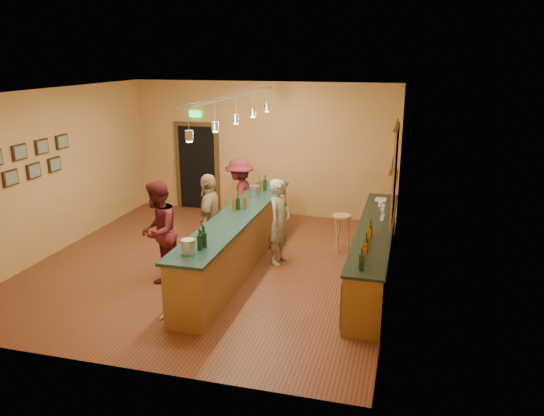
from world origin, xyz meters
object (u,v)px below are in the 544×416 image
(tasting_bar, at_px, (238,236))
(customer_a, at_px, (158,231))
(customer_c, at_px, (240,197))
(customer_b, at_px, (210,220))
(back_counter, at_px, (374,251))
(bar_stool, at_px, (342,222))
(bartender, at_px, (279,222))

(tasting_bar, bearing_deg, customer_a, -143.35)
(customer_c, bearing_deg, customer_b, -2.13)
(customer_a, distance_m, customer_b, 1.07)
(customer_a, distance_m, customer_c, 2.71)
(back_counter, bearing_deg, tasting_bar, -175.77)
(customer_c, height_order, bar_stool, customer_c)
(customer_b, height_order, customer_c, customer_b)
(customer_c, distance_m, bar_stool, 2.33)
(back_counter, height_order, tasting_bar, tasting_bar)
(customer_a, relative_size, bar_stool, 2.34)
(customer_b, xyz_separation_m, customer_c, (0.00, 1.76, -0.03))
(customer_b, bearing_deg, back_counter, 84.71)
(customer_a, bearing_deg, back_counter, 96.12)
(tasting_bar, relative_size, customer_c, 3.02)
(bartender, xyz_separation_m, customer_b, (-1.22, -0.41, 0.06))
(tasting_bar, height_order, customer_a, customer_a)
(tasting_bar, distance_m, bartender, 0.83)
(customer_a, bearing_deg, customer_b, 135.58)
(tasting_bar, xyz_separation_m, customer_a, (-1.15, -0.86, 0.28))
(back_counter, distance_m, customer_a, 3.77)
(bartender, height_order, bar_stool, bartender)
(bartender, xyz_separation_m, customer_a, (-1.83, -1.29, 0.08))
(customer_b, relative_size, customer_c, 1.03)
(back_counter, distance_m, bar_stool, 1.35)
(back_counter, relative_size, bartender, 2.82)
(customer_b, bearing_deg, bar_stool, 111.25)
(bar_stool, bearing_deg, customer_b, -150.46)
(tasting_bar, height_order, customer_c, customer_c)
(customer_c, bearing_deg, customer_a, -15.04)
(tasting_bar, distance_m, customer_c, 1.88)
(customer_a, relative_size, customer_c, 1.05)
(bar_stool, bearing_deg, customer_a, -142.98)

